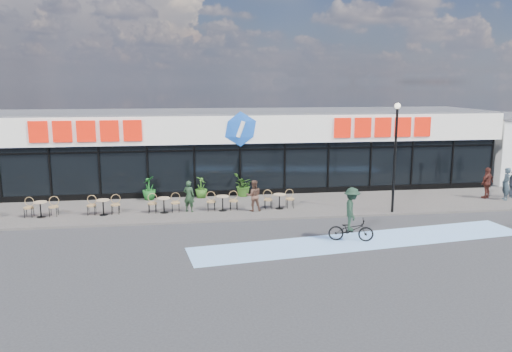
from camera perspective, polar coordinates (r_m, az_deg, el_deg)
The scene contains 18 objects.
ground at distance 21.09m, azimuth 0.32°, elevation -6.65°, with size 120.00×120.00×0.00m, color #28282B.
sidewalk at distance 25.37m, azimuth -1.18°, elevation -3.54°, with size 44.00×5.00×0.10m, color #504B47.
bike_lane at distance 20.66m, azimuth 12.07°, elevation -7.25°, with size 14.00×2.20×0.01m, color #7BAEEA.
building at distance 30.25m, azimuth -2.44°, elevation 3.19°, with size 30.60×6.57×4.75m.
lamp_post at distance 24.49m, azimuth 15.64°, elevation 3.06°, with size 0.28×0.28×5.23m.
bistro_set_1 at distance 25.30m, azimuth -23.36°, elevation -3.29°, with size 1.54×0.62×0.90m.
bistro_set_2 at distance 24.70m, azimuth -17.03°, elevation -3.20°, with size 1.54×0.62×0.90m.
bistro_set_3 at distance 24.41m, azimuth -10.48°, elevation -3.06°, with size 1.54×0.62×0.90m.
bistro_set_4 at distance 24.45m, azimuth -3.86°, elevation -2.89°, with size 1.54×0.62×0.90m.
bistro_set_5 at distance 24.81m, azimuth 2.66°, elevation -2.67°, with size 1.54×0.62×0.90m.
potted_plant_left at distance 27.15m, azimuth -12.13°, elevation -1.34°, with size 0.71×0.71×1.27m, color #16501B.
potted_plant_mid at distance 27.17m, azimuth -6.29°, elevation -1.28°, with size 0.65×0.65×1.16m, color #2B5819.
potted_plant_right at distance 27.31m, azimuth -1.46°, elevation -1.05°, with size 1.14×0.98×1.26m, color #2A5418.
patron_left at distance 24.28m, azimuth -7.67°, elevation -2.30°, with size 0.56×0.37×1.53m, color #1B321D.
patron_right at distance 24.20m, azimuth -0.26°, elevation -2.26°, with size 0.74×0.58×1.52m, color brown.
pedestrian_a at distance 29.59m, azimuth 26.67°, elevation -0.81°, with size 0.64×0.42×1.74m, color #2D3D47.
pedestrian_c at distance 29.61m, azimuth 24.92°, elevation -0.71°, with size 0.99×0.41×1.69m, color #482019.
cyclist_a at distance 20.31m, azimuth 10.85°, elevation -4.79°, with size 1.89×1.25×2.19m.
Camera 1 is at (-2.96, -19.91, 6.29)m, focal length 35.00 mm.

